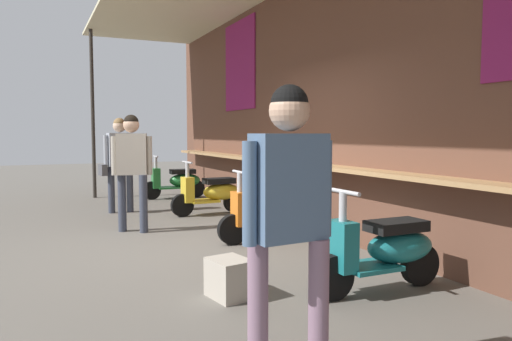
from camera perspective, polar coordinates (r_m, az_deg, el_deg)
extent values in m
plane|color=#605B54|center=(6.22, -7.05, -9.15)|extent=(37.58, 37.58, 0.00)
cube|color=brown|center=(6.95, 9.08, 8.44)|extent=(13.42, 0.25, 3.90)
cube|color=#A87F51|center=(6.78, 6.84, 0.57)|extent=(12.08, 0.36, 0.05)
cube|color=#841E56|center=(9.66, -1.95, 12.28)|extent=(1.44, 0.02, 1.72)
cylinder|color=#332D28|center=(11.48, -18.71, 6.37)|extent=(0.08, 0.08, 3.79)
ellipsoid|color=#237533|center=(11.00, -8.39, -1.15)|extent=(0.41, 0.72, 0.30)
cube|color=black|center=(10.97, -8.66, -0.11)|extent=(0.33, 0.56, 0.10)
cube|color=#237533|center=(10.94, -10.17, -1.99)|extent=(0.40, 0.52, 0.04)
cube|color=#237533|center=(10.86, -11.73, -0.89)|extent=(0.29, 0.17, 0.44)
cylinder|color=#B7B7BC|center=(10.85, -11.75, -0.21)|extent=(0.07, 0.07, 0.70)
cylinder|color=#B7B7BC|center=(10.83, -11.77, 1.64)|extent=(0.46, 0.06, 0.04)
cylinder|color=black|center=(10.87, -12.23, -2.32)|extent=(0.12, 0.40, 0.40)
cylinder|color=black|center=(11.08, -7.12, -2.13)|extent=(0.12, 0.40, 0.40)
ellipsoid|color=gold|center=(8.79, -4.08, -2.50)|extent=(0.42, 0.72, 0.30)
cube|color=black|center=(8.75, -4.38, -1.21)|extent=(0.33, 0.56, 0.10)
cube|color=gold|center=(8.68, -6.19, -3.60)|extent=(0.41, 0.52, 0.04)
cube|color=gold|center=(8.54, -8.08, -2.26)|extent=(0.29, 0.17, 0.44)
cylinder|color=#B7B7BC|center=(8.53, -8.09, -1.39)|extent=(0.07, 0.07, 0.70)
cylinder|color=#B7B7BC|center=(8.50, -8.11, 0.96)|extent=(0.46, 0.06, 0.04)
cylinder|color=black|center=(8.55, -8.69, -4.09)|extent=(0.12, 0.40, 0.40)
cylinder|color=black|center=(8.92, -2.60, -3.69)|extent=(0.12, 0.40, 0.40)
ellipsoid|color=orange|center=(6.61, 3.34, -4.77)|extent=(0.40, 0.71, 0.30)
cube|color=black|center=(6.56, 2.96, -3.08)|extent=(0.31, 0.56, 0.10)
cube|color=orange|center=(6.49, 0.56, -6.28)|extent=(0.39, 0.51, 0.04)
cube|color=orange|center=(6.34, -1.93, -4.53)|extent=(0.28, 0.17, 0.44)
cylinder|color=#B7B7BC|center=(6.32, -1.93, -3.36)|extent=(0.07, 0.07, 0.70)
cylinder|color=#B7B7BC|center=(6.28, -1.94, -0.20)|extent=(0.46, 0.05, 0.04)
cylinder|color=black|center=(6.35, -2.77, -6.98)|extent=(0.11, 0.40, 0.40)
cylinder|color=black|center=(6.76, 5.24, -6.30)|extent=(0.11, 0.40, 0.40)
ellipsoid|color=#197075|center=(4.75, 16.64, -8.59)|extent=(0.38, 0.70, 0.30)
cube|color=black|center=(4.68, 16.23, -6.29)|extent=(0.30, 0.55, 0.10)
cube|color=#197075|center=(4.57, 13.26, -10.99)|extent=(0.38, 0.50, 0.04)
cube|color=#197075|center=(4.34, 10.16, -8.77)|extent=(0.28, 0.16, 0.44)
cylinder|color=#B7B7BC|center=(4.31, 10.18, -7.08)|extent=(0.07, 0.07, 0.70)
cylinder|color=#B7B7BC|center=(4.26, 10.25, -2.46)|extent=(0.46, 0.04, 0.04)
cylinder|color=black|center=(4.35, 9.01, -12.38)|extent=(0.10, 0.40, 0.40)
cylinder|color=black|center=(4.97, 18.78, -10.46)|extent=(0.10, 0.40, 0.40)
cylinder|color=#383D4C|center=(9.22, -14.66, -2.13)|extent=(0.12, 0.12, 0.86)
cylinder|color=#383D4C|center=(9.20, -16.71, -2.19)|extent=(0.12, 0.12, 0.86)
cube|color=#999EA8|center=(9.16, -15.78, 2.39)|extent=(0.26, 0.45, 0.61)
sphere|color=beige|center=(9.15, -15.84, 5.08)|extent=(0.23, 0.23, 0.23)
sphere|color=olive|center=(9.15, -15.84, 5.34)|extent=(0.21, 0.21, 0.21)
cylinder|color=#999EA8|center=(9.24, -14.27, 2.30)|extent=(0.08, 0.08, 0.57)
cylinder|color=#999EA8|center=(9.08, -17.30, 2.20)|extent=(0.08, 0.08, 0.57)
cube|color=#4C4C51|center=(9.06, -17.64, 0.07)|extent=(0.27, 0.14, 0.20)
cylinder|color=#383D4C|center=(7.43, -15.53, -3.71)|extent=(0.12, 0.12, 0.85)
cylinder|color=#383D4C|center=(7.27, -13.14, -3.85)|extent=(0.12, 0.12, 0.85)
cube|color=#ADA393|center=(7.28, -14.46, 1.89)|extent=(0.31, 0.46, 0.60)
sphere|color=tan|center=(7.28, -14.52, 5.26)|extent=(0.23, 0.23, 0.23)
sphere|color=black|center=(7.28, -14.53, 5.58)|extent=(0.21, 0.21, 0.21)
cylinder|color=#ADA393|center=(7.31, -16.43, 1.68)|extent=(0.08, 0.08, 0.57)
cylinder|color=#ADA393|center=(7.26, -12.47, 1.74)|extent=(0.08, 0.08, 0.57)
cylinder|color=gray|center=(2.88, 0.22, -16.52)|extent=(0.12, 0.12, 0.85)
cylinder|color=gray|center=(2.93, 7.38, -16.21)|extent=(0.12, 0.12, 0.85)
cube|color=slate|center=(2.73, 3.91, -1.96)|extent=(0.23, 0.44, 0.60)
sphere|color=tan|center=(2.71, 3.96, 7.06)|extent=(0.23, 0.23, 0.23)
sphere|color=black|center=(2.71, 3.96, 7.91)|extent=(0.21, 0.21, 0.21)
cylinder|color=slate|center=(2.60, -0.77, -2.76)|extent=(0.08, 0.08, 0.57)
cylinder|color=slate|center=(2.87, 8.14, -2.12)|extent=(0.08, 0.08, 0.57)
cube|color=#B2A899|center=(4.38, -3.16, -12.59)|extent=(0.43, 0.37, 0.35)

